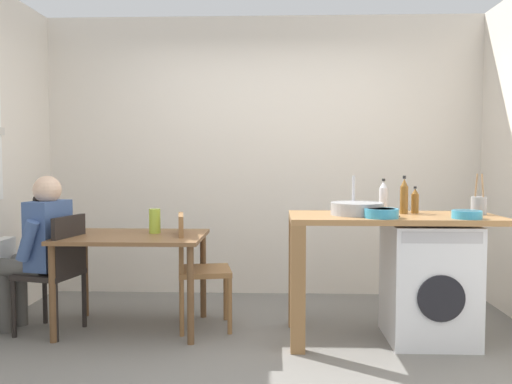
{
  "coord_description": "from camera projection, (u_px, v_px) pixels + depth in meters",
  "views": [
    {
      "loc": [
        0.13,
        -3.51,
        1.32
      ],
      "look_at": [
        -0.02,
        0.45,
        1.08
      ],
      "focal_mm": 37.47,
      "sensor_mm": 36.0,
      "label": 1
    }
  ],
  "objects": [
    {
      "name": "ground_plane",
      "position": [
        256.0,
        357.0,
        3.58
      ],
      "size": [
        5.46,
        5.46,
        0.0
      ],
      "primitive_type": "plane",
      "color": "slate"
    },
    {
      "name": "bottle_tall_green",
      "position": [
        383.0,
        197.0,
        4.14
      ],
      "size": [
        0.06,
        0.06,
        0.25
      ],
      "color": "silver",
      "rests_on": "kitchen_counter"
    },
    {
      "name": "tap",
      "position": [
        353.0,
        194.0,
        4.05
      ],
      "size": [
        0.02,
        0.02,
        0.28
      ],
      "primitive_type": "cylinder",
      "color": "#B2B2B7",
      "rests_on": "kitchen_counter"
    },
    {
      "name": "bottle_clear_small",
      "position": [
        415.0,
        201.0,
        3.99
      ],
      "size": [
        0.06,
        0.06,
        0.2
      ],
      "color": "brown",
      "rests_on": "kitchen_counter"
    },
    {
      "name": "chair_person_seat",
      "position": [
        58.0,
        267.0,
        4.05
      ],
      "size": [
        0.48,
        0.48,
        0.9
      ],
      "rotation": [
        0.0,
        0.0,
        1.34
      ],
      "color": "black",
      "rests_on": "ground_plane"
    },
    {
      "name": "wall_back",
      "position": [
        263.0,
        157.0,
        5.25
      ],
      "size": [
        4.6,
        0.1,
        2.7
      ],
      "primitive_type": "cube",
      "color": "silver",
      "rests_on": "ground_plane"
    },
    {
      "name": "chair_opposite",
      "position": [
        195.0,
        264.0,
        4.16
      ],
      "size": [
        0.47,
        0.47,
        0.9
      ],
      "rotation": [
        0.0,
        0.0,
        -1.39
      ],
      "color": "olive",
      "rests_on": "ground_plane"
    },
    {
      "name": "washing_machine",
      "position": [
        428.0,
        282.0,
        3.89
      ],
      "size": [
        0.6,
        0.61,
        0.86
      ],
      "color": "silver",
      "rests_on": "ground_plane"
    },
    {
      "name": "vase",
      "position": [
        155.0,
        221.0,
        4.22
      ],
      "size": [
        0.09,
        0.09,
        0.19
      ],
      "primitive_type": "cylinder",
      "color": "#A8C63D",
      "rests_on": "dining_table"
    },
    {
      "name": "seated_person",
      "position": [
        39.0,
        245.0,
        4.08
      ],
      "size": [
        0.54,
        0.54,
        1.2
      ],
      "rotation": [
        0.0,
        0.0,
        1.34
      ],
      "color": "#595651",
      "rests_on": "ground_plane"
    },
    {
      "name": "colander",
      "position": [
        467.0,
        214.0,
        3.64
      ],
      "size": [
        0.2,
        0.2,
        0.06
      ],
      "color": "teal",
      "rests_on": "kitchen_counter"
    },
    {
      "name": "bottle_squat_brown",
      "position": [
        404.0,
        197.0,
        3.95
      ],
      "size": [
        0.06,
        0.06,
        0.28
      ],
      "color": "brown",
      "rests_on": "kitchen_counter"
    },
    {
      "name": "dining_table",
      "position": [
        133.0,
        247.0,
        4.13
      ],
      "size": [
        1.1,
        0.76,
        0.74
      ],
      "color": "brown",
      "rests_on": "ground_plane"
    },
    {
      "name": "sink_basin",
      "position": [
        357.0,
        209.0,
        3.88
      ],
      "size": [
        0.38,
        0.38,
        0.09
      ],
      "primitive_type": "cylinder",
      "color": "#9EA0A5",
      "rests_on": "kitchen_counter"
    },
    {
      "name": "scissors",
      "position": [
        389.0,
        216.0,
        3.78
      ],
      "size": [
        0.15,
        0.06,
        0.01
      ],
      "color": "#B2B2B7",
      "rests_on": "kitchen_counter"
    },
    {
      "name": "kitchen_counter",
      "position": [
        364.0,
        236.0,
        3.89
      ],
      "size": [
        1.5,
        0.68,
        0.92
      ],
      "color": "#9E7042",
      "rests_on": "ground_plane"
    },
    {
      "name": "mixing_bowl",
      "position": [
        381.0,
        213.0,
        3.68
      ],
      "size": [
        0.24,
        0.24,
        0.06
      ],
      "color": "teal",
      "rests_on": "kitchen_counter"
    },
    {
      "name": "utensil_crock",
      "position": [
        479.0,
        205.0,
        3.9
      ],
      "size": [
        0.11,
        0.11,
        0.3
      ],
      "color": "gray",
      "rests_on": "kitchen_counter"
    }
  ]
}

